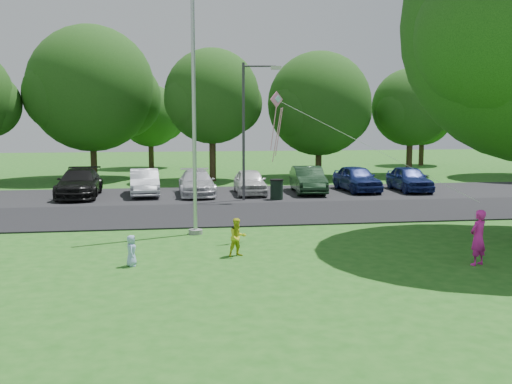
{
  "coord_description": "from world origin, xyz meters",
  "views": [
    {
      "loc": [
        -4.3,
        -15.12,
        4.03
      ],
      "look_at": [
        -1.46,
        4.0,
        1.6
      ],
      "focal_mm": 40.0,
      "sensor_mm": 36.0,
      "label": 1
    }
  ],
  "objects": [
    {
      "name": "ground",
      "position": [
        0.0,
        0.0,
        0.0
      ],
      "size": [
        120.0,
        120.0,
        0.0
      ],
      "primitive_type": "plane",
      "color": "#205E18",
      "rests_on": "ground"
    },
    {
      "name": "tree_row",
      "position": [
        1.59,
        24.23,
        5.71
      ],
      "size": [
        64.35,
        11.94,
        10.88
      ],
      "color": "#332316",
      "rests_on": "ground"
    },
    {
      "name": "woman",
      "position": [
        4.13,
        -0.59,
        0.79
      ],
      "size": [
        0.68,
        0.58,
        1.57
      ],
      "primitive_type": "imported",
      "rotation": [
        0.0,
        0.0,
        3.58
      ],
      "color": "#DE1DA2",
      "rests_on": "ground"
    },
    {
      "name": "parking_strip",
      "position": [
        0.0,
        15.5,
        0.03
      ],
      "size": [
        42.0,
        7.0,
        0.06
      ],
      "primitive_type": "cube",
      "color": "black",
      "rests_on": "ground"
    },
    {
      "name": "child_blue",
      "position": [
        -5.45,
        0.71,
        0.44
      ],
      "size": [
        0.28,
        0.43,
        0.88
      ],
      "primitive_type": "imported",
      "rotation": [
        0.0,
        0.0,
        1.58
      ],
      "color": "#97B5E7",
      "rests_on": "ground"
    },
    {
      "name": "street_lamp",
      "position": [
        -0.48,
        12.96,
        4.11
      ],
      "size": [
        1.92,
        0.49,
        6.84
      ],
      "rotation": [
        0.0,
        0.0,
        -0.16
      ],
      "color": "#3F3F44",
      "rests_on": "ground"
    },
    {
      "name": "park_road",
      "position": [
        0.0,
        9.0,
        0.03
      ],
      "size": [
        60.0,
        6.0,
        0.06
      ],
      "primitive_type": "cube",
      "color": "black",
      "rests_on": "ground"
    },
    {
      "name": "flagpole",
      "position": [
        -3.5,
        5.0,
        4.17
      ],
      "size": [
        0.5,
        0.5,
        10.0
      ],
      "color": "#B7BABF",
      "rests_on": "ground"
    },
    {
      "name": "parked_cars",
      "position": [
        -0.55,
        15.42,
        0.77
      ],
      "size": [
        20.08,
        5.1,
        1.47
      ],
      "color": "black",
      "rests_on": "ground"
    },
    {
      "name": "child_yellow",
      "position": [
        -2.4,
        1.44,
        0.58
      ],
      "size": [
        0.67,
        0.59,
        1.15
      ],
      "primitive_type": "imported",
      "rotation": [
        0.0,
        0.0,
        0.33
      ],
      "color": "#C7CE20",
      "rests_on": "ground"
    },
    {
      "name": "trash_can",
      "position": [
        0.93,
        13.0,
        0.55
      ],
      "size": [
        0.68,
        0.68,
        1.08
      ],
      "rotation": [
        0.0,
        0.0,
        0.24
      ],
      "color": "black",
      "rests_on": "ground"
    },
    {
      "name": "horizon_trees",
      "position": [
        4.06,
        33.88,
        4.3
      ],
      "size": [
        77.46,
        7.2,
        7.02
      ],
      "color": "#332316",
      "rests_on": "ground"
    },
    {
      "name": "kite",
      "position": [
        -0.64,
        3.65,
        4.2
      ],
      "size": [
        5.17,
        4.64,
        3.22
      ],
      "rotation": [
        0.0,
        0.0,
        0.53
      ],
      "color": "pink",
      "rests_on": "ground"
    }
  ]
}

